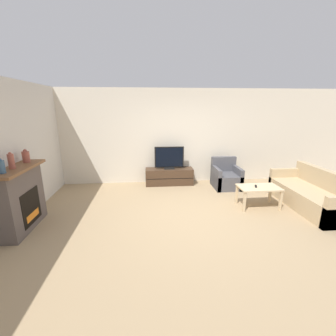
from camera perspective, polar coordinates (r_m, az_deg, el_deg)
ground_plane at (r=4.81m, az=6.13°, el=-11.88°), size 24.00×24.00×0.00m
wall_back at (r=6.61m, az=2.67°, el=7.94°), size 12.00×0.06×2.70m
wall_left at (r=4.97m, az=-35.33°, el=2.71°), size 0.06×12.00×2.70m
fireplace at (r=4.86m, az=-33.36°, el=-6.45°), size 0.44×1.23×1.18m
mantel_vase_left at (r=4.36m, az=-36.70°, el=0.31°), size 0.11×0.11×0.24m
mantel_vase_centre_left at (r=4.59m, az=-34.99°, el=1.48°), size 0.10×0.10×0.29m
mantel_vase_right at (r=4.99m, az=-32.40°, el=2.52°), size 0.13×0.13×0.25m
tv_stand at (r=6.54m, az=0.31°, el=-2.16°), size 1.36×0.44×0.47m
tv at (r=6.39m, az=0.32°, el=2.42°), size 0.83×0.18×0.64m
armchair at (r=6.50m, az=14.47°, el=-2.39°), size 0.70×0.76×0.82m
coffee_table at (r=5.42m, az=22.05°, el=-5.17°), size 0.90×0.51×0.48m
remote at (r=5.37m, az=21.41°, el=-4.32°), size 0.09×0.15×0.02m
couch at (r=5.99m, az=32.75°, el=-5.85°), size 0.87×1.99×0.83m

